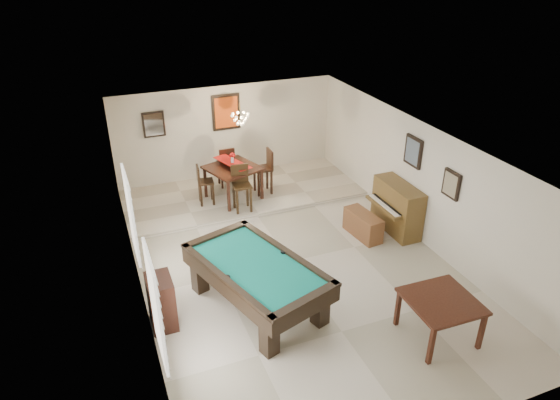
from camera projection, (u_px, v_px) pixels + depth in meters
ground_plane at (291, 262)px, 10.35m from camera, size 6.00×9.00×0.02m
wall_back at (227, 133)px, 13.45m from camera, size 6.00×0.04×2.60m
wall_front at (435, 369)px, 6.03m from camera, size 6.00×0.04×2.60m
wall_left at (134, 236)px, 8.76m from camera, size 0.04×9.00×2.60m
wall_right at (420, 182)px, 10.73m from camera, size 0.04×9.00×2.60m
ceiling at (292, 144)px, 9.14m from camera, size 6.00×9.00×0.04m
dining_step at (243, 194)px, 13.00m from camera, size 6.00×2.50×0.12m
window_left_front at (156, 307)px, 6.91m from camera, size 0.06×1.00×1.70m
window_left_rear at (131, 215)px, 9.22m from camera, size 0.06×1.00×1.70m
pool_table at (257, 286)px, 8.89m from camera, size 2.20×2.99×0.89m
square_table at (439, 318)px, 8.23m from camera, size 1.13×1.13×0.76m
upright_piano at (392, 209)px, 11.19m from camera, size 0.77×1.37×1.14m
piano_bench at (363, 225)px, 11.13m from camera, size 0.50×1.04×0.56m
apothecary_chest at (161, 302)px, 8.46m from camera, size 0.42×0.63×0.94m
dining_table at (233, 180)px, 12.44m from camera, size 1.48×1.48×0.96m
flower_vase at (232, 158)px, 12.16m from camera, size 0.19×0.19×0.27m
dining_chair_south at (242, 189)px, 11.83m from camera, size 0.44×0.44×1.12m
dining_chair_north at (226, 166)px, 13.07m from camera, size 0.41×0.41×1.09m
dining_chair_west at (206, 185)px, 12.17m from camera, size 0.41×0.41×1.00m
dining_chair_east at (263, 172)px, 12.66m from camera, size 0.44×0.44×1.16m
chandelier at (240, 115)px, 11.97m from camera, size 0.44×0.44×0.60m
back_painting at (226, 112)px, 13.15m from camera, size 0.75×0.06×0.95m
back_mirror at (154, 124)px, 12.57m from camera, size 0.55×0.06×0.65m
right_picture_upper at (413, 152)px, 10.68m from camera, size 0.06×0.55×0.65m
right_picture_lower at (451, 184)px, 9.70m from camera, size 0.06×0.45×0.55m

